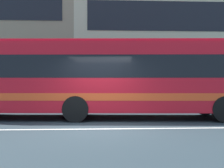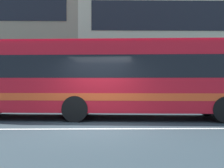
% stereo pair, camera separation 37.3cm
% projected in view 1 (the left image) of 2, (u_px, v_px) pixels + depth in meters
% --- Properties ---
extents(ground_plane, '(160.00, 160.00, 0.00)m').
position_uv_depth(ground_plane, '(98.00, 129.00, 8.80)').
color(ground_plane, '#2B383E').
extents(lane_centre_line, '(60.00, 0.16, 0.01)m').
position_uv_depth(lane_centre_line, '(98.00, 129.00, 8.80)').
color(lane_centre_line, silver).
rests_on(lane_centre_line, ground_plane).
extents(apartment_block_right, '(24.82, 11.01, 11.10)m').
position_uv_depth(apartment_block_right, '(209.00, 40.00, 25.95)').
color(apartment_block_right, '#C0BB9A').
rests_on(apartment_block_right, ground_plane).
extents(transit_bus, '(11.99, 3.26, 3.20)m').
position_uv_depth(transit_bus, '(97.00, 76.00, 11.43)').
color(transit_bus, red).
rests_on(transit_bus, ground_plane).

